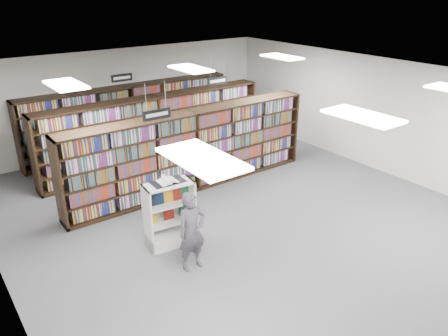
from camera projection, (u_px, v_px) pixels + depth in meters
floor at (240, 217)px, 10.25m from camera, size 12.00×12.00×0.00m
ceiling at (242, 81)px, 8.99m from camera, size 10.00×12.00×0.10m
wall_back at (126, 99)px, 14.07m from camera, size 10.00×0.10×3.20m
wall_right at (380, 115)px, 12.34m from camera, size 0.10×12.00×3.20m
bookshelf_row_near at (193, 151)px, 11.32m from camera, size 7.00×0.60×2.10m
bookshelf_row_mid at (156, 131)px, 12.80m from camera, size 7.00×0.60×2.10m
bookshelf_row_far at (131, 118)px, 14.06m from camera, size 7.00×0.60×2.10m
aisle_sign_left at (157, 113)px, 9.18m from camera, size 0.65×0.02×0.80m
aisle_sign_right at (217, 80)px, 12.30m from camera, size 0.65×0.02×0.80m
aisle_sign_center at (122, 77)px, 12.69m from camera, size 0.65×0.02×0.80m
troffer_front_left at (202, 159)px, 5.15m from camera, size 0.60×1.20×0.04m
troffer_front_center at (363, 116)px, 6.79m from camera, size 0.60×1.20×0.04m
troffer_back_left at (66, 85)px, 8.86m from camera, size 0.60×1.20×0.04m
troffer_back_center at (191, 69)px, 10.49m from camera, size 0.60×1.20×0.04m
troffer_back_right at (282, 57)px, 12.12m from camera, size 0.60×1.20×0.04m
endcap_display at (170, 223)px, 9.06m from camera, size 1.05×0.60×1.40m
open_book at (167, 181)px, 8.70m from camera, size 0.69×0.43×0.13m
shopper at (192, 232)px, 8.14m from camera, size 0.58×0.38×1.58m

